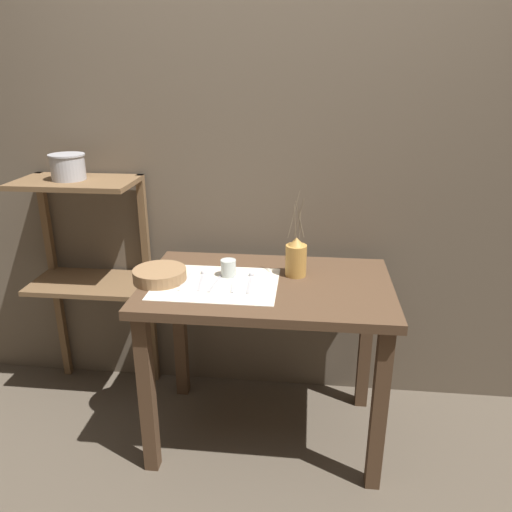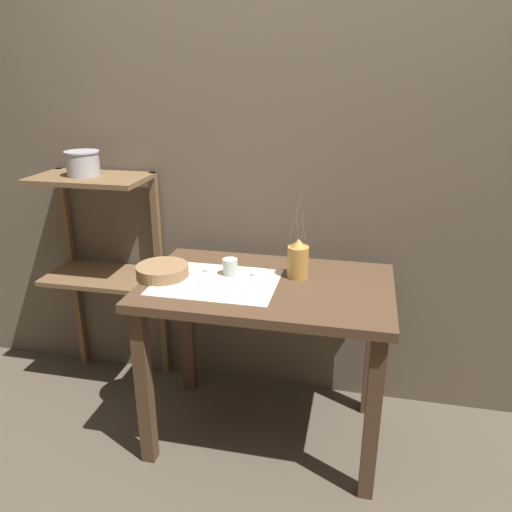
# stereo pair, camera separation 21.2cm
# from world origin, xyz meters

# --- Properties ---
(ground_plane) EXTENTS (12.00, 12.00, 0.00)m
(ground_plane) POSITION_xyz_m (0.00, 0.00, 0.00)
(ground_plane) COLOR brown
(stone_wall_back) EXTENTS (7.00, 0.06, 2.40)m
(stone_wall_back) POSITION_xyz_m (0.00, 0.45, 1.20)
(stone_wall_back) COLOR brown
(stone_wall_back) RESTS_ON ground_plane
(wooden_table) EXTENTS (1.08, 0.68, 0.80)m
(wooden_table) POSITION_xyz_m (0.00, 0.00, 0.67)
(wooden_table) COLOR #4C3523
(wooden_table) RESTS_ON ground_plane
(wooden_shelf_unit) EXTENTS (0.56, 0.33, 1.18)m
(wooden_shelf_unit) POSITION_xyz_m (-0.93, 0.27, 0.82)
(wooden_shelf_unit) COLOR brown
(wooden_shelf_unit) RESTS_ON ground_plane
(linen_cloth) EXTENTS (0.53, 0.39, 0.00)m
(linen_cloth) POSITION_xyz_m (-0.22, -0.04, 0.80)
(linen_cloth) COLOR beige
(linen_cloth) RESTS_ON wooden_table
(pitcher_with_flowers) EXTENTS (0.09, 0.09, 0.39)m
(pitcher_with_flowers) POSITION_xyz_m (0.12, 0.09, 0.88)
(pitcher_with_flowers) COLOR #B7843D
(pitcher_with_flowers) RESTS_ON wooden_table
(wooden_bowl) EXTENTS (0.23, 0.23, 0.05)m
(wooden_bowl) POSITION_xyz_m (-0.47, -0.03, 0.82)
(wooden_bowl) COLOR #8E6B47
(wooden_bowl) RESTS_ON wooden_table
(glass_tumbler_near) EXTENTS (0.07, 0.07, 0.07)m
(glass_tumbler_near) POSITION_xyz_m (-0.18, 0.05, 0.84)
(glass_tumbler_near) COLOR #B7C1BC
(glass_tumbler_near) RESTS_ON wooden_table
(fork_outer) EXTENTS (0.02, 0.19, 0.00)m
(fork_outer) POSITION_xyz_m (-0.36, -0.04, 0.80)
(fork_outer) COLOR #A8A8AD
(fork_outer) RESTS_ON wooden_table
(spoon_inner) EXTENTS (0.04, 0.20, 0.02)m
(spoon_inner) POSITION_xyz_m (-0.29, 0.02, 0.80)
(spoon_inner) COLOR #A8A8AD
(spoon_inner) RESTS_ON wooden_table
(knife_center) EXTENTS (0.04, 0.19, 0.00)m
(knife_center) POSITION_xyz_m (-0.22, -0.04, 0.80)
(knife_center) COLOR #A8A8AD
(knife_center) RESTS_ON wooden_table
(fork_inner) EXTENTS (0.03, 0.19, 0.00)m
(fork_inner) POSITION_xyz_m (-0.14, -0.04, 0.80)
(fork_inner) COLOR #A8A8AD
(fork_inner) RESTS_ON wooden_table
(spoon_outer) EXTENTS (0.02, 0.20, 0.02)m
(spoon_outer) POSITION_xyz_m (-0.07, 0.02, 0.80)
(spoon_outer) COLOR #A8A8AD
(spoon_outer) RESTS_ON wooden_table
(metal_pot_large) EXTENTS (0.17, 0.17, 0.12)m
(metal_pot_large) POSITION_xyz_m (-0.96, 0.23, 1.24)
(metal_pot_large) COLOR #A8A8AD
(metal_pot_large) RESTS_ON wooden_shelf_unit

